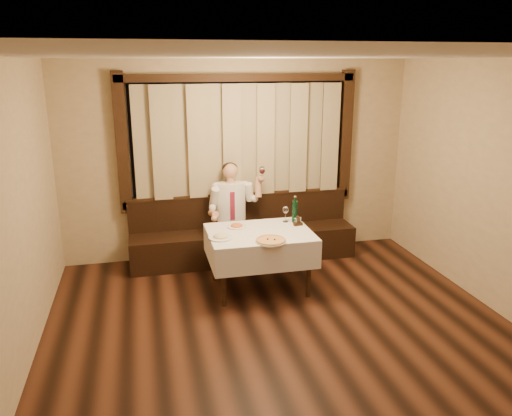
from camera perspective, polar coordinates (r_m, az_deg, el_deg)
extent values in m
cube|color=black|center=(4.99, 5.21, -17.33)|extent=(5.00, 6.00, 0.01)
cube|color=silver|center=(4.16, 6.25, 16.84)|extent=(5.00, 6.00, 0.01)
cube|color=tan|center=(7.19, -2.01, 5.48)|extent=(5.00, 0.01, 2.80)
cube|color=black|center=(7.12, -2.00, 7.82)|extent=(3.00, 0.02, 1.60)
cube|color=orange|center=(7.06, -7.56, 5.15)|extent=(0.50, 0.01, 0.40)
cube|color=black|center=(7.26, -1.87, 1.12)|extent=(3.30, 0.12, 0.10)
cube|color=black|center=(7.00, -2.00, 14.67)|extent=(3.30, 0.12, 0.10)
cube|color=black|center=(6.95, -15.08, 7.06)|extent=(0.16, 0.12, 1.90)
cube|color=black|center=(7.55, 10.18, 8.07)|extent=(0.16, 0.12, 1.90)
cube|color=#867956|center=(7.02, -1.84, 7.70)|extent=(2.90, 0.08, 1.55)
cube|color=black|center=(7.21, -1.42, -4.21)|extent=(3.20, 0.60, 0.45)
cube|color=black|center=(7.29, -1.83, -0.24)|extent=(3.20, 0.12, 0.45)
cube|color=black|center=(7.22, -1.84, 1.62)|extent=(3.20, 0.14, 0.04)
cylinder|color=black|center=(5.84, -3.73, -7.96)|extent=(0.06, 0.06, 0.71)
cylinder|color=black|center=(6.08, 6.05, -7.01)|extent=(0.06, 0.06, 0.71)
cylinder|color=black|center=(6.52, -4.82, -5.33)|extent=(0.06, 0.06, 0.71)
cylinder|color=black|center=(6.73, 4.00, -4.59)|extent=(0.06, 0.06, 0.71)
cube|color=black|center=(6.13, 0.43, -2.93)|extent=(1.20, 0.90, 0.04)
cube|color=silver|center=(6.13, 0.43, -2.73)|extent=(1.26, 0.96, 0.01)
cube|color=silver|center=(5.75, 1.55, -5.91)|extent=(1.26, 0.01, 0.35)
cube|color=silver|center=(6.63, -0.55, -2.83)|extent=(1.26, 0.01, 0.35)
cube|color=silver|center=(6.08, -5.38, -4.72)|extent=(0.01, 0.96, 0.35)
cube|color=silver|center=(6.36, 5.97, -3.78)|extent=(0.01, 0.96, 0.35)
cylinder|color=white|center=(5.79, 1.71, -3.81)|extent=(0.37, 0.37, 0.01)
cylinder|color=#C35A1D|center=(5.78, 1.71, -3.71)|extent=(0.33, 0.33, 0.01)
torus|color=tan|center=(5.78, 1.71, -3.67)|extent=(0.35, 0.35, 0.03)
sphere|color=black|center=(5.79, 1.34, -3.57)|extent=(0.02, 0.02, 0.02)
sphere|color=black|center=(5.78, 2.15, -3.61)|extent=(0.02, 0.02, 0.02)
cylinder|color=white|center=(6.29, -2.23, -2.13)|extent=(0.25, 0.25, 0.02)
ellipsoid|color=#BE521E|center=(6.28, -2.23, -1.76)|extent=(0.15, 0.15, 0.07)
cylinder|color=white|center=(5.91, -4.06, -3.40)|extent=(0.29, 0.29, 0.02)
ellipsoid|color=#CCBF84|center=(5.89, -4.07, -2.95)|extent=(0.18, 0.18, 0.08)
cylinder|color=#0E4522|center=(6.46, 4.46, -0.42)|extent=(0.08, 0.08, 0.28)
cylinder|color=#0E4522|center=(6.41, 4.49, 0.98)|extent=(0.03, 0.03, 0.07)
cylinder|color=silver|center=(6.40, 4.50, 1.30)|extent=(0.03, 0.03, 0.01)
cylinder|color=white|center=(6.51, 3.38, -1.55)|extent=(0.07, 0.07, 0.01)
cylinder|color=white|center=(6.49, 3.39, -1.06)|extent=(0.01, 0.01, 0.11)
ellipsoid|color=white|center=(6.46, 3.40, -0.21)|extent=(0.08, 0.08, 0.09)
cube|color=black|center=(6.37, 4.81, -1.83)|extent=(0.12, 0.07, 0.04)
cube|color=black|center=(6.35, 4.82, -1.30)|extent=(0.02, 0.06, 0.09)
cylinder|color=white|center=(6.34, 4.55, -1.50)|extent=(0.03, 0.03, 0.07)
cylinder|color=silver|center=(6.33, 4.56, -1.17)|extent=(0.03, 0.03, 0.01)
cylinder|color=white|center=(6.37, 5.08, -1.43)|extent=(0.03, 0.03, 0.07)
cylinder|color=silver|center=(6.36, 5.09, -1.11)|extent=(0.03, 0.03, 0.01)
cube|color=black|center=(6.96, -2.64, -2.31)|extent=(0.40, 0.45, 0.16)
cube|color=black|center=(6.85, -3.18, -5.36)|extent=(0.11, 0.12, 0.45)
cube|color=black|center=(6.89, -1.38, -5.22)|extent=(0.11, 0.12, 0.45)
ellipsoid|color=white|center=(7.00, -2.91, 0.77)|extent=(0.42, 0.26, 0.54)
cube|color=maroon|center=(6.88, -2.70, 0.24)|extent=(0.06, 0.01, 0.40)
cylinder|color=tan|center=(6.92, -2.94, 3.22)|extent=(0.10, 0.10, 0.08)
sphere|color=tan|center=(6.89, -2.96, 4.27)|extent=(0.21, 0.21, 0.21)
ellipsoid|color=black|center=(6.92, -3.01, 4.56)|extent=(0.21, 0.21, 0.16)
sphere|color=white|center=(6.91, -4.55, 2.41)|extent=(0.13, 0.13, 0.13)
sphere|color=white|center=(6.98, -1.33, 2.60)|extent=(0.13, 0.13, 0.13)
sphere|color=tan|center=(6.60, -4.80, -1.24)|extent=(0.08, 0.08, 0.08)
sphere|color=tan|center=(6.83, 0.59, 3.41)|extent=(0.10, 0.10, 0.10)
cylinder|color=white|center=(6.80, 0.65, 3.68)|extent=(0.01, 0.01, 0.11)
ellipsoid|color=white|center=(6.78, 0.66, 4.38)|extent=(0.08, 0.08, 0.10)
ellipsoid|color=#4C070F|center=(6.78, 0.66, 4.22)|extent=(0.07, 0.07, 0.06)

